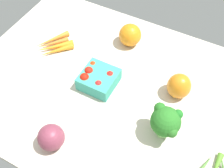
{
  "coord_description": "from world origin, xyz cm",
  "views": [
    {
      "loc": [
        26.81,
        -50.62,
        79.87
      ],
      "look_at": [
        0.0,
        0.0,
        4.0
      ],
      "focal_mm": 44.2,
      "sensor_mm": 36.0,
      "label": 1
    }
  ],
  "objects_px": {
    "heirloom_tomato_orange": "(130,35)",
    "berry_basket": "(98,79)",
    "carrot_bunch": "(54,45)",
    "red_onion_center": "(51,137)",
    "bell_pepper_orange": "(179,86)",
    "broccoli_head": "(165,121)"
  },
  "relations": [
    {
      "from": "berry_basket",
      "to": "bell_pepper_orange",
      "type": "height_order",
      "value": "bell_pepper_orange"
    },
    {
      "from": "berry_basket",
      "to": "carrot_bunch",
      "type": "relative_size",
      "value": 0.71
    },
    {
      "from": "red_onion_center",
      "to": "broccoli_head",
      "type": "bearing_deg",
      "value": 34.04
    },
    {
      "from": "heirloom_tomato_orange",
      "to": "berry_basket",
      "type": "xyz_separation_m",
      "value": [
        -0.01,
        -0.23,
        -0.02
      ]
    },
    {
      "from": "heirloom_tomato_orange",
      "to": "bell_pepper_orange",
      "type": "xyz_separation_m",
      "value": [
        0.25,
        -0.15,
        0.0
      ]
    },
    {
      "from": "heirloom_tomato_orange",
      "to": "carrot_bunch",
      "type": "xyz_separation_m",
      "value": [
        -0.25,
        -0.16,
        -0.03
      ]
    },
    {
      "from": "heirloom_tomato_orange",
      "to": "berry_basket",
      "type": "distance_m",
      "value": 0.24
    },
    {
      "from": "bell_pepper_orange",
      "to": "broccoli_head",
      "type": "bearing_deg",
      "value": -86.29
    },
    {
      "from": "berry_basket",
      "to": "red_onion_center",
      "type": "bearing_deg",
      "value": -91.66
    },
    {
      "from": "heirloom_tomato_orange",
      "to": "broccoli_head",
      "type": "bearing_deg",
      "value": -49.82
    },
    {
      "from": "berry_basket",
      "to": "red_onion_center",
      "type": "height_order",
      "value": "red_onion_center"
    },
    {
      "from": "berry_basket",
      "to": "broccoli_head",
      "type": "bearing_deg",
      "value": -15.38
    },
    {
      "from": "heirloom_tomato_orange",
      "to": "bell_pepper_orange",
      "type": "distance_m",
      "value": 0.29
    },
    {
      "from": "carrot_bunch",
      "to": "red_onion_center",
      "type": "relative_size",
      "value": 2.08
    },
    {
      "from": "heirloom_tomato_orange",
      "to": "red_onion_center",
      "type": "height_order",
      "value": "heirloom_tomato_orange"
    },
    {
      "from": "heirloom_tomato_orange",
      "to": "berry_basket",
      "type": "bearing_deg",
      "value": -92.47
    },
    {
      "from": "heirloom_tomato_orange",
      "to": "broccoli_head",
      "type": "relative_size",
      "value": 0.73
    },
    {
      "from": "broccoli_head",
      "to": "bell_pepper_orange",
      "type": "relative_size",
      "value": 1.31
    },
    {
      "from": "carrot_bunch",
      "to": "broccoli_head",
      "type": "height_order",
      "value": "broccoli_head"
    },
    {
      "from": "carrot_bunch",
      "to": "broccoli_head",
      "type": "distance_m",
      "value": 0.54
    },
    {
      "from": "carrot_bunch",
      "to": "broccoli_head",
      "type": "xyz_separation_m",
      "value": [
        0.51,
        -0.15,
        0.06
      ]
    },
    {
      "from": "heirloom_tomato_orange",
      "to": "bell_pepper_orange",
      "type": "bearing_deg",
      "value": -30.35
    }
  ]
}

